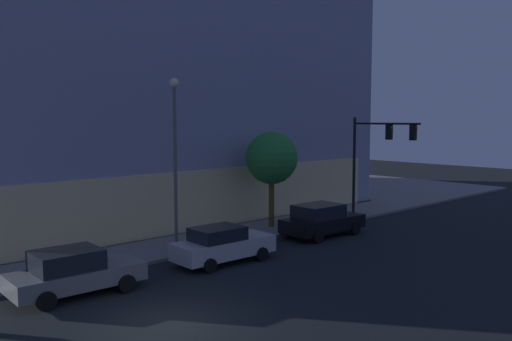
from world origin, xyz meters
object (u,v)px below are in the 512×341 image
modern_building (94,80)px  street_lamp_sidewalk (175,143)px  car_grey (74,272)px  car_black (322,220)px  traffic_light_far_corner (378,147)px  car_silver (222,244)px  sidewalk_tree (272,158)px

modern_building → street_lamp_sidewalk: (-4.18, -16.58, -3.92)m
car_grey → car_black: size_ratio=0.96×
modern_building → car_black: modern_building is taller
street_lamp_sidewalk → car_black: bearing=-16.9°
traffic_light_far_corner → car_grey: 19.93m
car_silver → car_black: (7.25, 0.53, 0.07)m
traffic_light_far_corner → car_grey: bearing=-177.7°
sidewalk_tree → car_grey: size_ratio=1.15×
modern_building → car_grey: (-10.31, -19.19, -8.22)m
sidewalk_tree → street_lamp_sidewalk: bearing=-174.0°
street_lamp_sidewalk → car_silver: (0.44, -2.87, -4.33)m
car_grey → traffic_light_far_corner: bearing=2.3°
modern_building → car_silver: (-3.74, -19.44, -8.25)m
modern_building → car_silver: 21.45m
car_black → modern_building: bearing=100.5°
traffic_light_far_corner → car_silver: size_ratio=1.34×
street_lamp_sidewalk → sidewalk_tree: 7.07m
street_lamp_sidewalk → car_silver: bearing=-81.2°
street_lamp_sidewalk → car_grey: bearing=-156.9°
modern_building → sidewalk_tree: (2.77, -15.84, -5.02)m
street_lamp_sidewalk → car_grey: 7.93m
street_lamp_sidewalk → car_silver: size_ratio=1.71×
sidewalk_tree → car_black: (0.74, -3.07, -3.16)m
traffic_light_far_corner → sidewalk_tree: 6.99m
car_grey → car_silver: (6.58, -0.25, -0.03)m
street_lamp_sidewalk → sidewalk_tree: street_lamp_sidewalk is taller
car_silver → traffic_light_far_corner: bearing=4.5°
car_grey → car_silver: car_grey is taller
traffic_light_far_corner → sidewalk_tree: traffic_light_far_corner is taller
traffic_light_far_corner → car_grey: size_ratio=1.33×
car_black → street_lamp_sidewalk: bearing=163.1°
car_grey → car_silver: size_ratio=1.01×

